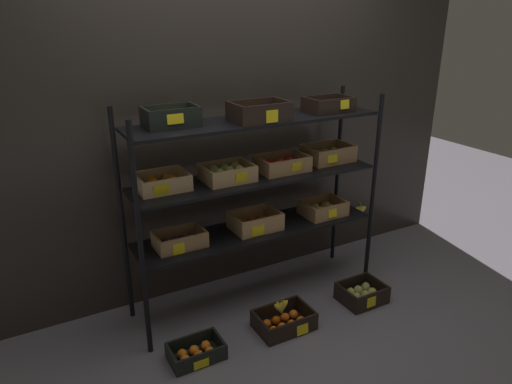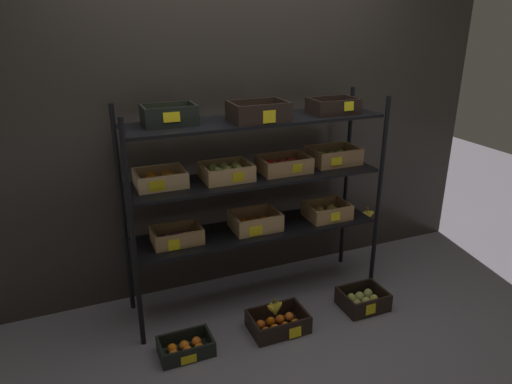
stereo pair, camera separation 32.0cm
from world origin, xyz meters
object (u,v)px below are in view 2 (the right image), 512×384
crate_ground_pear (363,300)px  banana_bunch_loose (275,308)px  display_rack (257,175)px  crate_ground_tangerine (186,348)px  crate_ground_left_tangerine (278,324)px

crate_ground_pear → banana_bunch_loose: banana_bunch_loose is taller
display_rack → crate_ground_tangerine: 1.20m
crate_ground_tangerine → crate_ground_left_tangerine: bearing=-0.3°
display_rack → crate_ground_left_tangerine: display_rack is taller
crate_ground_pear → banana_bunch_loose: bearing=-179.9°
display_rack → banana_bunch_loose: 0.89m
crate_ground_pear → banana_bunch_loose: size_ratio=2.49×
crate_ground_tangerine → crate_ground_left_tangerine: crate_ground_left_tangerine is taller
banana_bunch_loose → crate_ground_tangerine: bearing=179.4°
crate_ground_pear → banana_bunch_loose: (-0.70, -0.00, 0.12)m
crate_ground_tangerine → display_rack: bearing=32.5°
display_rack → crate_ground_tangerine: (-0.65, -0.42, -0.92)m
crate_ground_tangerine → crate_ground_pear: size_ratio=1.05×
crate_ground_tangerine → crate_ground_left_tangerine: 0.63m
crate_ground_left_tangerine → crate_ground_pear: bearing=-0.2°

